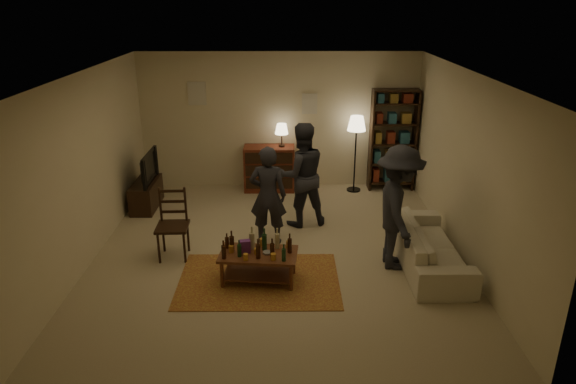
{
  "coord_description": "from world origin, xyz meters",
  "views": [
    {
      "loc": [
        0.12,
        -7.04,
        3.69
      ],
      "look_at": [
        0.16,
        0.1,
        0.95
      ],
      "focal_mm": 32.0,
      "sensor_mm": 36.0,
      "label": 1
    }
  ],
  "objects_px": {
    "tv_stand": "(146,188)",
    "person_by_sofa": "(398,208)",
    "bookshelf": "(393,139)",
    "person_left": "(268,196)",
    "dining_chair": "(173,221)",
    "dresser": "(270,167)",
    "sofa": "(429,245)",
    "floor_lamp": "(356,128)",
    "person_right": "(301,175)",
    "coffee_table": "(258,255)"
  },
  "relations": [
    {
      "from": "dresser",
      "to": "person_by_sofa",
      "type": "relative_size",
      "value": 0.75
    },
    {
      "from": "coffee_table",
      "to": "sofa",
      "type": "height_order",
      "value": "coffee_table"
    },
    {
      "from": "sofa",
      "to": "tv_stand",
      "type": "bearing_deg",
      "value": 64.66
    },
    {
      "from": "tv_stand",
      "to": "person_left",
      "type": "bearing_deg",
      "value": -32.19
    },
    {
      "from": "floor_lamp",
      "to": "person_by_sofa",
      "type": "height_order",
      "value": "person_by_sofa"
    },
    {
      "from": "dining_chair",
      "to": "person_right",
      "type": "bearing_deg",
      "value": 28.17
    },
    {
      "from": "floor_lamp",
      "to": "person_left",
      "type": "bearing_deg",
      "value": -125.71
    },
    {
      "from": "coffee_table",
      "to": "bookshelf",
      "type": "relative_size",
      "value": 0.54
    },
    {
      "from": "dining_chair",
      "to": "sofa",
      "type": "bearing_deg",
      "value": -6.94
    },
    {
      "from": "coffee_table",
      "to": "bookshelf",
      "type": "height_order",
      "value": "bookshelf"
    },
    {
      "from": "tv_stand",
      "to": "person_right",
      "type": "height_order",
      "value": "person_right"
    },
    {
      "from": "dining_chair",
      "to": "person_by_sofa",
      "type": "xyz_separation_m",
      "value": [
        3.25,
        -0.34,
        0.34
      ]
    },
    {
      "from": "bookshelf",
      "to": "person_left",
      "type": "bearing_deg",
      "value": -134.64
    },
    {
      "from": "person_by_sofa",
      "to": "dining_chair",
      "type": "bearing_deg",
      "value": 85.05
    },
    {
      "from": "floor_lamp",
      "to": "person_right",
      "type": "height_order",
      "value": "person_right"
    },
    {
      "from": "coffee_table",
      "to": "person_by_sofa",
      "type": "distance_m",
      "value": 2.07
    },
    {
      "from": "person_by_sofa",
      "to": "coffee_table",
      "type": "bearing_deg",
      "value": 103.29
    },
    {
      "from": "coffee_table",
      "to": "dresser",
      "type": "relative_size",
      "value": 0.81
    },
    {
      "from": "person_left",
      "to": "floor_lamp",
      "type": "bearing_deg",
      "value": -121.25
    },
    {
      "from": "person_by_sofa",
      "to": "sofa",
      "type": "bearing_deg",
      "value": -86.13
    },
    {
      "from": "person_right",
      "to": "person_by_sofa",
      "type": "bearing_deg",
      "value": 116.92
    },
    {
      "from": "tv_stand",
      "to": "person_left",
      "type": "relative_size",
      "value": 0.67
    },
    {
      "from": "person_left",
      "to": "sofa",
      "type": "bearing_deg",
      "value": 166.65
    },
    {
      "from": "dining_chair",
      "to": "person_by_sofa",
      "type": "distance_m",
      "value": 3.29
    },
    {
      "from": "dresser",
      "to": "person_by_sofa",
      "type": "xyz_separation_m",
      "value": [
        1.89,
        -3.14,
        0.43
      ]
    },
    {
      "from": "person_right",
      "to": "bookshelf",
      "type": "bearing_deg",
      "value": -151.83
    },
    {
      "from": "floor_lamp",
      "to": "person_right",
      "type": "bearing_deg",
      "value": -124.86
    },
    {
      "from": "sofa",
      "to": "person_right",
      "type": "relative_size",
      "value": 1.17
    },
    {
      "from": "coffee_table",
      "to": "person_right",
      "type": "distance_m",
      "value": 2.07
    },
    {
      "from": "tv_stand",
      "to": "person_by_sofa",
      "type": "xyz_separation_m",
      "value": [
        4.14,
        -2.22,
        0.52
      ]
    },
    {
      "from": "dining_chair",
      "to": "dresser",
      "type": "xyz_separation_m",
      "value": [
        1.36,
        2.8,
        -0.09
      ]
    },
    {
      "from": "dining_chair",
      "to": "person_by_sofa",
      "type": "relative_size",
      "value": 0.59
    },
    {
      "from": "tv_stand",
      "to": "person_left",
      "type": "distance_m",
      "value": 2.74
    },
    {
      "from": "person_left",
      "to": "person_by_sofa",
      "type": "bearing_deg",
      "value": 161.61
    },
    {
      "from": "tv_stand",
      "to": "person_by_sofa",
      "type": "distance_m",
      "value": 4.73
    },
    {
      "from": "coffee_table",
      "to": "dining_chair",
      "type": "relative_size",
      "value": 1.03
    },
    {
      "from": "tv_stand",
      "to": "floor_lamp",
      "type": "bearing_deg",
      "value": 12.16
    },
    {
      "from": "sofa",
      "to": "dining_chair",
      "type": "bearing_deg",
      "value": 85.18
    },
    {
      "from": "dining_chair",
      "to": "tv_stand",
      "type": "height_order",
      "value": "dining_chair"
    },
    {
      "from": "dresser",
      "to": "floor_lamp",
      "type": "height_order",
      "value": "floor_lamp"
    },
    {
      "from": "bookshelf",
      "to": "sofa",
      "type": "distance_m",
      "value": 3.26
    },
    {
      "from": "coffee_table",
      "to": "person_left",
      "type": "distance_m",
      "value": 1.27
    },
    {
      "from": "bookshelf",
      "to": "floor_lamp",
      "type": "relative_size",
      "value": 1.32
    },
    {
      "from": "tv_stand",
      "to": "bookshelf",
      "type": "xyz_separation_m",
      "value": [
        4.69,
        0.98,
        0.65
      ]
    },
    {
      "from": "floor_lamp",
      "to": "person_by_sofa",
      "type": "bearing_deg",
      "value": -86.29
    },
    {
      "from": "dresser",
      "to": "person_left",
      "type": "height_order",
      "value": "person_left"
    },
    {
      "from": "dining_chair",
      "to": "sofa",
      "type": "xyz_separation_m",
      "value": [
        3.75,
        -0.32,
        -0.26
      ]
    },
    {
      "from": "coffee_table",
      "to": "floor_lamp",
      "type": "distance_m",
      "value": 4.02
    },
    {
      "from": "person_right",
      "to": "floor_lamp",
      "type": "bearing_deg",
      "value": -139.62
    },
    {
      "from": "tv_stand",
      "to": "bookshelf",
      "type": "relative_size",
      "value": 0.52
    }
  ]
}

